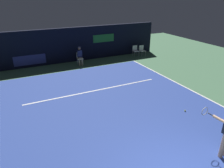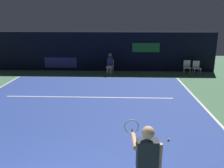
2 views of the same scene
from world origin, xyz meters
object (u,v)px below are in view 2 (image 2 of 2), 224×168
line_judge_on_chair (110,63)px  tennis_ball (169,140)px  tennis_player (146,165)px  courtside_chair_near (197,67)px  courtside_chair_far (187,66)px

line_judge_on_chair → tennis_ball: size_ratio=19.41×
tennis_player → courtside_chair_near: 12.13m
tennis_player → line_judge_on_chair: (-1.18, 11.34, -0.30)m
tennis_player → line_judge_on_chair: tennis_player is taller
tennis_ball → tennis_player: bearing=-109.6°
courtside_chair_near → line_judge_on_chair: bearing=179.9°
courtside_chair_far → tennis_ball: courtside_chair_far is taller
courtside_chair_near → tennis_ball: 9.29m
tennis_player → courtside_chair_near: tennis_player is taller
tennis_player → tennis_ball: size_ratio=25.44×
courtside_chair_near → courtside_chair_far: size_ratio=1.00×
courtside_chair_near → courtside_chair_far: (-0.54, 0.20, 0.00)m
line_judge_on_chair → courtside_chair_near: (5.48, -0.01, -0.18)m
line_judge_on_chair → tennis_ball: line_judge_on_chair is taller
courtside_chair_near → tennis_ball: bearing=-111.2°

